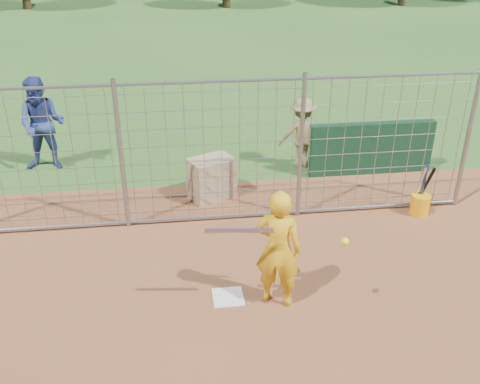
{
  "coord_description": "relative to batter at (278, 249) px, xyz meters",
  "views": [
    {
      "loc": [
        -0.61,
        -6.21,
        4.74
      ],
      "look_at": [
        0.3,
        0.8,
        1.15
      ],
      "focal_mm": 40.0,
      "sensor_mm": 36.0,
      "label": 1
    }
  ],
  "objects": [
    {
      "name": "ground",
      "position": [
        -0.66,
        0.36,
        -0.86
      ],
      "size": [
        100.0,
        100.0,
        0.0
      ],
      "primitive_type": "plane",
      "color": "#2D591E",
      "rests_on": "ground"
    },
    {
      "name": "home_plate",
      "position": [
        -0.66,
        0.16,
        -0.85
      ],
      "size": [
        0.43,
        0.43,
        0.02
      ],
      "primitive_type": "cube",
      "color": "silver",
      "rests_on": "ground"
    },
    {
      "name": "dugout_wall",
      "position": [
        2.74,
        3.96,
        -0.31
      ],
      "size": [
        2.6,
        0.2,
        1.1
      ],
      "primitive_type": "cube",
      "color": "#11381E",
      "rests_on": "ground"
    },
    {
      "name": "batter",
      "position": [
        0.0,
        0.0,
        0.0
      ],
      "size": [
        0.74,
        0.63,
        1.72
      ],
      "primitive_type": "imported",
      "rotation": [
        0.0,
        0.0,
        2.73
      ],
      "color": "#ECB014",
      "rests_on": "ground"
    },
    {
      "name": "bystander_a",
      "position": [
        -3.98,
        5.06,
        0.13
      ],
      "size": [
        1.03,
        0.84,
        1.98
      ],
      "primitive_type": "imported",
      "rotation": [
        0.0,
        0.0,
        -0.1
      ],
      "color": "navy",
      "rests_on": "ground"
    },
    {
      "name": "bystander_c",
      "position": [
        1.39,
        4.48,
        -0.11
      ],
      "size": [
        0.98,
        0.56,
        1.51
      ],
      "primitive_type": "imported",
      "rotation": [
        0.0,
        0.0,
        3.14
      ],
      "color": "olive",
      "rests_on": "ground"
    },
    {
      "name": "equipment_bin",
      "position": [
        -0.63,
        3.26,
        -0.46
      ],
      "size": [
        0.96,
        0.83,
        0.8
      ],
      "primitive_type": "cube",
      "rotation": [
        0.0,
        0.0,
        0.42
      ],
      "color": "tan",
      "rests_on": "ground"
    },
    {
      "name": "equipment_in_play",
      "position": [
        -0.23,
        -0.26,
        0.42
      ],
      "size": [
        1.78,
        0.37,
        0.2
      ],
      "color": "silver",
      "rests_on": "ground"
    },
    {
      "name": "bucket_with_bats",
      "position": [
        3.03,
        2.12,
        -0.62
      ],
      "size": [
        0.34,
        0.4,
        0.98
      ],
      "color": "#F9A50D",
      "rests_on": "ground"
    },
    {
      "name": "backstop_fence",
      "position": [
        -0.66,
        2.36,
        0.4
      ],
      "size": [
        9.08,
        0.08,
        2.6
      ],
      "color": "gray",
      "rests_on": "ground"
    }
  ]
}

